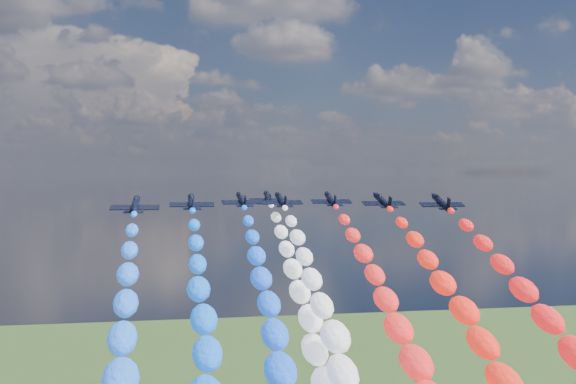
{
  "coord_description": "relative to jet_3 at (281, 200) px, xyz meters",
  "views": [
    {
      "loc": [
        -24.67,
        -137.69,
        112.94
      ],
      "look_at": [
        0.0,
        4.0,
        108.95
      ],
      "focal_mm": 43.36,
      "sensor_mm": 36.0,
      "label": 1
    }
  ],
  "objects": [
    {
      "name": "trail_2",
      "position": [
        -8.3,
        -48.51,
        -23.22
      ],
      "size": [
        5.81,
        97.99,
        49.51
      ],
      "primitive_type": null,
      "color": "blue"
    },
    {
      "name": "jet_7",
      "position": [
        30.05,
        -15.91,
        0.0
      ],
      "size": [
        9.41,
        12.55,
        5.75
      ],
      "primitive_type": null,
      "rotation": [
        0.27,
        0.0,
        -0.05
      ],
      "color": "black"
    },
    {
      "name": "jet_2",
      "position": [
        -8.3,
        2.43,
        0.0
      ],
      "size": [
        9.59,
        12.68,
        5.75
      ],
      "primitive_type": null,
      "rotation": [
        0.27,
        0.0,
        0.06
      ],
      "color": "black"
    },
    {
      "name": "jet_0",
      "position": [
        -30.18,
        -17.05,
        0.0
      ],
      "size": [
        9.37,
        12.52,
        5.75
      ],
      "primitive_type": null,
      "rotation": [
        0.27,
        0.0,
        -0.04
      ],
      "color": "black"
    },
    {
      "name": "jet_1",
      "position": [
        -19.5,
        -7.1,
        0.0
      ],
      "size": [
        8.92,
        12.19,
        5.75
      ],
      "primitive_type": null,
      "rotation": [
        0.27,
        0.0,
        -0.0
      ],
      "color": "black"
    },
    {
      "name": "jet_3",
      "position": [
        0.0,
        0.0,
        0.0
      ],
      "size": [
        9.44,
        12.57,
        5.75
      ],
      "primitive_type": null,
      "rotation": [
        0.27,
        0.0,
        0.05
      ],
      "color": "black"
    },
    {
      "name": "jet_6",
      "position": [
        20.33,
        -7.89,
        0.0
      ],
      "size": [
        9.51,
        12.62,
        5.75
      ],
      "primitive_type": null,
      "rotation": [
        0.27,
        0.0,
        0.05
      ],
      "color": "black"
    },
    {
      "name": "trail_5",
      "position": [
        11.68,
        -48.14,
        -23.22
      ],
      "size": [
        5.81,
        97.99,
        49.51
      ],
      "primitive_type": null,
      "color": "red"
    },
    {
      "name": "jet_4",
      "position": [
        -1.06,
        12.62,
        0.0
      ],
      "size": [
        9.19,
        12.39,
        5.75
      ],
      "primitive_type": null,
      "rotation": [
        0.27,
        0.0,
        -0.03
      ],
      "color": "black"
    },
    {
      "name": "trail_6",
      "position": [
        20.33,
        -58.83,
        -23.22
      ],
      "size": [
        5.81,
        97.99,
        49.51
      ],
      "primitive_type": null,
      "color": "#FB2214"
    },
    {
      "name": "trail_4",
      "position": [
        -1.06,
        -38.32,
        -23.22
      ],
      "size": [
        5.81,
        97.99,
        49.51
      ],
      "primitive_type": null,
      "color": "white"
    },
    {
      "name": "trail_3",
      "position": [
        0.0,
        -50.94,
        -23.22
      ],
      "size": [
        5.81,
        97.99,
        49.51
      ],
      "primitive_type": null,
      "color": "silver"
    },
    {
      "name": "jet_5",
      "position": [
        11.68,
        2.8,
        0.0
      ],
      "size": [
        9.05,
        12.29,
        5.75
      ],
      "primitive_type": null,
      "rotation": [
        0.27,
        0.0,
        -0.01
      ],
      "color": "black"
    }
  ]
}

